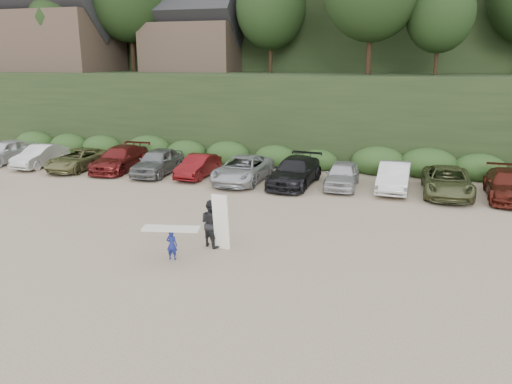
% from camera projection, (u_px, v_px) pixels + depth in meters
% --- Properties ---
extents(ground, '(120.00, 120.00, 0.00)m').
position_uv_depth(ground, '(234.00, 242.00, 20.02)').
color(ground, tan).
rests_on(ground, ground).
extents(hillside_backdrop, '(90.00, 41.50, 28.00)m').
position_uv_depth(hillside_backdrop, '(349.00, 16.00, 50.35)').
color(hillside_backdrop, black).
rests_on(hillside_backdrop, ground).
extents(parked_cars, '(39.88, 6.12, 1.65)m').
position_uv_depth(parked_cars, '(263.00, 169.00, 29.53)').
color(parked_cars, silver).
rests_on(parked_cars, ground).
extents(child_surfer, '(2.13, 1.00, 1.23)m').
position_uv_depth(child_surfer, '(172.00, 238.00, 18.04)').
color(child_surfer, navy).
rests_on(child_surfer, ground).
extents(adult_surfer, '(1.39, 1.02, 2.20)m').
position_uv_depth(adult_surfer, '(212.00, 223.00, 19.31)').
color(adult_surfer, black).
rests_on(adult_surfer, ground).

